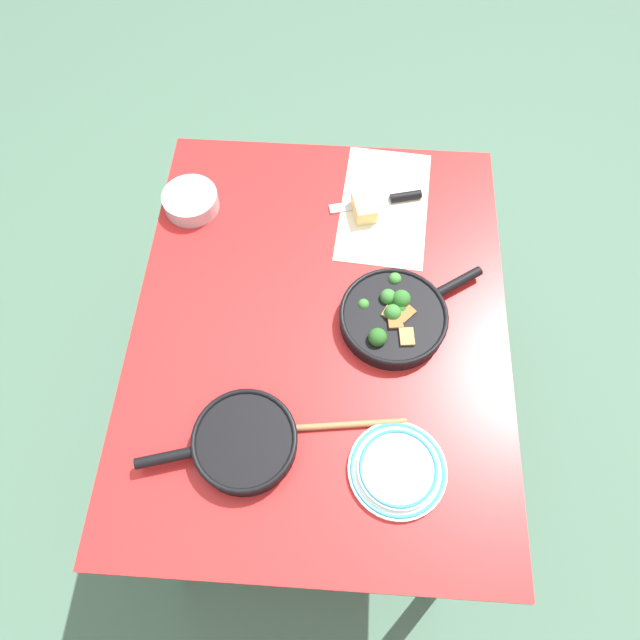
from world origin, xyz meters
TOP-DOWN VIEW (x-y plane):
  - ground_plane at (0.00, 0.00)m, footprint 14.00×14.00m
  - dining_table_red at (0.00, 0.00)m, footprint 1.17×0.91m
  - skillet_broccoli at (-0.02, 0.18)m, footprint 0.29×0.35m
  - skillet_eggs at (0.31, -0.15)m, footprint 0.23×0.34m
  - wooden_spoon at (0.26, -0.03)m, footprint 0.08×0.38m
  - parchment_sheet at (-0.37, 0.15)m, footprint 0.41×0.26m
  - grater_knife at (-0.39, 0.16)m, footprint 0.09×0.25m
  - cheese_block at (-0.34, 0.10)m, footprint 0.09×0.07m
  - dinner_plate_stack at (0.34, 0.19)m, footprint 0.21×0.21m
  - prep_bowl_steel at (-0.34, -0.37)m, footprint 0.15×0.15m

SIDE VIEW (x-z plane):
  - ground_plane at x=0.00m, z-range 0.00..0.00m
  - dining_table_red at x=0.00m, z-range 0.29..1.02m
  - parchment_sheet at x=-0.37m, z-range 0.73..0.74m
  - wooden_spoon at x=0.26m, z-range 0.73..0.75m
  - grater_knife at x=-0.39m, z-range 0.73..0.76m
  - dinner_plate_stack at x=0.34m, z-range 0.73..0.76m
  - prep_bowl_steel at x=-0.34m, z-range 0.73..0.78m
  - cheese_block at x=-0.34m, z-range 0.73..0.78m
  - skillet_broccoli at x=-0.02m, z-range 0.72..0.80m
  - skillet_eggs at x=0.31m, z-range 0.73..0.79m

